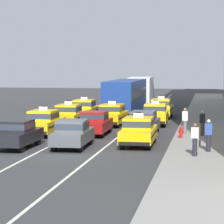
{
  "coord_description": "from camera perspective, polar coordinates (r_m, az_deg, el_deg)",
  "views": [
    {
      "loc": [
        7.4,
        -28.83,
        4.7
      ],
      "look_at": [
        0.58,
        11.01,
        1.3
      ],
      "focal_mm": 91.96,
      "sensor_mm": 36.0,
      "label": 1
    }
  ],
  "objects": [
    {
      "name": "fire_hydrant",
      "position": [
        35.5,
        6.87,
        -1.95
      ],
      "size": [
        0.36,
        0.22,
        0.73
      ],
      "color": "red",
      "rests_on": "sidewalk_curb"
    },
    {
      "name": "taxi_left_third",
      "position": [
        43.28,
        -4.32,
        -0.27
      ],
      "size": [
        1.89,
        4.59,
        1.96
      ],
      "color": "black",
      "rests_on": "ground"
    },
    {
      "name": "ground_plane",
      "position": [
        30.13,
        -4.64,
        -4.18
      ],
      "size": [
        160.0,
        160.0,
        0.0
      ],
      "primitive_type": "plane",
      "color": "#353538"
    },
    {
      "name": "pedestrian_near_crosswalk",
      "position": [
        37.5,
        7.27,
        -0.87
      ],
      "size": [
        0.36,
        0.24,
        1.7
      ],
      "color": "slate",
      "rests_on": "sidewalk_curb"
    },
    {
      "name": "bus_center_fourth",
      "position": [
        52.05,
        1.38,
        1.64
      ],
      "size": [
        2.55,
        11.21,
        3.22
      ],
      "color": "black",
      "rests_on": "ground"
    },
    {
      "name": "pedestrian_mid_block",
      "position": [
        30.17,
        9.58,
        -2.29
      ],
      "size": [
        0.36,
        0.24,
        1.69
      ],
      "color": "#23232D",
      "rests_on": "sidewalk_curb"
    },
    {
      "name": "sedan_left_nearest",
      "position": [
        32.34,
        -9.43,
        -2.1
      ],
      "size": [
        1.82,
        4.32,
        1.58
      ],
      "color": "black",
      "rests_on": "ground"
    },
    {
      "name": "taxi_right_fourth",
      "position": [
        50.15,
        4.92,
        0.42
      ],
      "size": [
        1.86,
        4.58,
        1.96
      ],
      "color": "black",
      "rests_on": "ground"
    },
    {
      "name": "lane_stripe_center_right",
      "position": [
        49.4,
        2.92,
        -0.65
      ],
      "size": [
        0.14,
        80.0,
        0.01
      ],
      "primitive_type": "cube",
      "color": "silver",
      "rests_on": "ground"
    },
    {
      "name": "taxi_left_fourth",
      "position": [
        48.82,
        -2.76,
        0.31
      ],
      "size": [
        1.92,
        4.6,
        1.96
      ],
      "color": "black",
      "rests_on": "ground"
    },
    {
      "name": "taxi_right_third",
      "position": [
        44.09,
        4.34,
        -0.18
      ],
      "size": [
        1.95,
        4.61,
        1.96
      ],
      "color": "black",
      "rests_on": "ground"
    },
    {
      "name": "taxi_left_second",
      "position": [
        38.03,
        -6.8,
        -0.99
      ],
      "size": [
        1.85,
        4.57,
        1.96
      ],
      "color": "black",
      "rests_on": "ground"
    },
    {
      "name": "box_truck_center_fifth",
      "position": [
        62.67,
        2.97,
        2.13
      ],
      "size": [
        2.39,
        7.0,
        3.27
      ],
      "color": "black",
      "rests_on": "ground"
    },
    {
      "name": "sedan_right_second",
      "position": [
        38.16,
        3.14,
        -0.99
      ],
      "size": [
        1.9,
        4.35,
        1.58
      ],
      "color": "black",
      "rests_on": "ground"
    },
    {
      "name": "sidewalk_curb",
      "position": [
        44.08,
        9.4,
        -1.28
      ],
      "size": [
        4.0,
        90.0,
        0.15
      ],
      "primitive_type": "cube",
      "color": "gray",
      "rests_on": "ground"
    },
    {
      "name": "pedestrian_by_storefront",
      "position": [
        28.64,
        8.27,
        -2.73
      ],
      "size": [
        0.47,
        0.24,
        1.64
      ],
      "color": "#23232D",
      "rests_on": "sidewalk_curb"
    },
    {
      "name": "sedan_center_nearest",
      "position": [
        32.12,
        -3.95,
        -2.09
      ],
      "size": [
        1.88,
        4.35,
        1.58
      ],
      "color": "black",
      "rests_on": "ground"
    },
    {
      "name": "pedestrian_trailing",
      "position": [
        36.8,
        8.97,
        -1.08
      ],
      "size": [
        0.36,
        0.24,
        1.61
      ],
      "color": "#473828",
      "rests_on": "sidewalk_curb"
    },
    {
      "name": "sedan_center_second",
      "position": [
        37.81,
        -1.73,
        -1.04
      ],
      "size": [
        1.81,
        4.32,
        1.58
      ],
      "color": "black",
      "rests_on": "ground"
    },
    {
      "name": "taxi_right_nearest",
      "position": [
        32.92,
        2.66,
        -1.87
      ],
      "size": [
        1.87,
        4.58,
        1.96
      ],
      "color": "black",
      "rests_on": "ground"
    },
    {
      "name": "lane_stripe_left_center",
      "position": [
        49.88,
        -0.73,
        -0.59
      ],
      "size": [
        0.14,
        80.0,
        0.01
      ],
      "primitive_type": "cube",
      "color": "silver",
      "rests_on": "ground"
    },
    {
      "name": "taxi_center_third",
      "position": [
        43.5,
        0.04,
        -0.23
      ],
      "size": [
        2.0,
        4.63,
        1.96
      ],
      "color": "black",
      "rests_on": "ground"
    }
  ]
}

